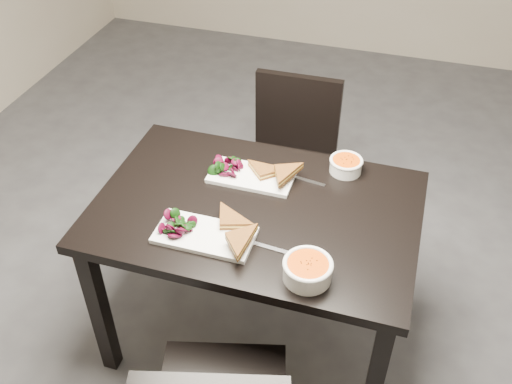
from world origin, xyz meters
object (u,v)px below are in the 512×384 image
soup_bowl_near (308,269)px  plate_far (251,176)px  chair_far (291,153)px  plate_near (205,235)px  table (256,226)px  soup_bowl_far (346,164)px

soup_bowl_near → plate_far: 0.55m
chair_far → plate_near: size_ratio=2.45×
plate_near → plate_far: size_ratio=1.05×
plate_far → soup_bowl_near: bearing=-53.6°
chair_far → plate_far: (-0.03, -0.57, 0.27)m
table → plate_far: 0.20m
soup_bowl_near → plate_far: bearing=126.4°
plate_near → plate_far: same height
table → plate_far: (-0.07, 0.16, 0.11)m
soup_bowl_near → soup_bowl_far: bearing=88.4°
chair_far → soup_bowl_near: 1.10m
plate_near → soup_bowl_near: soup_bowl_near is taller
plate_near → plate_far: bearing=81.2°
soup_bowl_near → soup_bowl_far: (0.02, 0.60, -0.01)m
table → chair_far: (-0.04, 0.73, -0.17)m
plate_far → soup_bowl_far: size_ratio=2.49×
table → plate_near: bearing=-120.8°
table → plate_near: (-0.12, -0.21, 0.11)m
soup_bowl_near → soup_bowl_far: 0.60m
chair_far → soup_bowl_far: bearing=-53.5°
soup_bowl_far → table: bearing=-131.9°
table → chair_far: 0.75m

